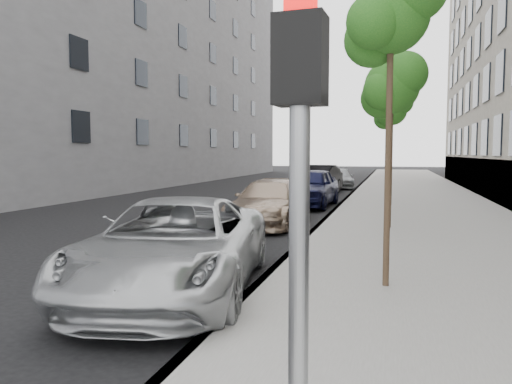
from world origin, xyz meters
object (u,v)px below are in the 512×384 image
at_px(tree_far, 393,111).
at_px(sedan_rear, 338,179).
at_px(minivan, 176,246).
at_px(signal_pole, 299,217).
at_px(tree_near, 393,16).
at_px(suv, 269,203).
at_px(sedan_blue, 310,187).
at_px(tree_mid, 393,86).
at_px(sedan_black, 318,180).

distance_m(tree_far, sedan_rear, 12.12).
xyz_separation_m(tree_far, minivan, (-3.33, -13.79, -3.21)).
bearing_deg(signal_pole, tree_near, 90.09).
bearing_deg(suv, tree_near, -61.70).
height_order(tree_far, sedan_rear, tree_far).
relative_size(minivan, suv, 1.13).
distance_m(suv, sedan_blue, 5.73).
distance_m(minivan, sedan_rear, 24.95).
bearing_deg(tree_far, sedan_rear, 106.59).
height_order(tree_mid, tree_far, tree_mid).
relative_size(tree_mid, minivan, 0.90).
height_order(tree_far, sedan_blue, tree_far).
bearing_deg(sedan_rear, tree_mid, -89.04).
height_order(sedan_black, sedan_rear, sedan_black).
bearing_deg(sedan_blue, tree_far, 7.25).
bearing_deg(tree_mid, sedan_blue, 118.05).
height_order(tree_mid, minivan, tree_mid).
height_order(tree_near, sedan_rear, tree_near).
distance_m(tree_near, sedan_black, 19.71).
height_order(tree_near, sedan_black, tree_near).
bearing_deg(tree_near, suv, 117.66).
relative_size(signal_pole, sedan_black, 0.59).
distance_m(tree_near, tree_mid, 6.50).
distance_m(signal_pole, minivan, 5.93).
height_order(minivan, sedan_blue, sedan_blue).
distance_m(tree_near, sedan_blue, 13.64).
distance_m(tree_mid, sedan_black, 13.50).
height_order(tree_mid, suv, tree_mid).
xyz_separation_m(tree_mid, tree_far, (-0.00, 6.50, -0.17)).
xyz_separation_m(tree_mid, minivan, (-3.33, -7.29, -3.37)).
bearing_deg(signal_pole, minivan, 124.31).
relative_size(sedan_black, sedan_rear, 1.14).
bearing_deg(sedan_black, sedan_rear, 91.19).
bearing_deg(sedan_rear, minivan, -99.71).
height_order(sedan_blue, sedan_black, sedan_blue).
relative_size(signal_pole, sedan_rear, 0.67).
distance_m(sedan_blue, sedan_rear, 11.42).
xyz_separation_m(tree_near, tree_mid, (0.00, 6.50, -0.24)).
xyz_separation_m(tree_mid, sedan_blue, (-3.33, 6.25, -3.31)).
relative_size(signal_pole, suv, 0.60).
bearing_deg(minivan, sedan_blue, 80.87).
height_order(signal_pole, sedan_blue, signal_pole).
bearing_deg(suv, sedan_blue, 87.07).
distance_m(signal_pole, sedan_black, 25.06).
xyz_separation_m(tree_mid, signal_pole, (-0.38, -12.29, -2.18)).
relative_size(tree_near, suv, 1.04).
bearing_deg(signal_pole, sedan_black, 101.97).
relative_size(tree_mid, signal_pole, 1.70).
relative_size(minivan, sedan_black, 1.12).
height_order(tree_near, tree_far, tree_near).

